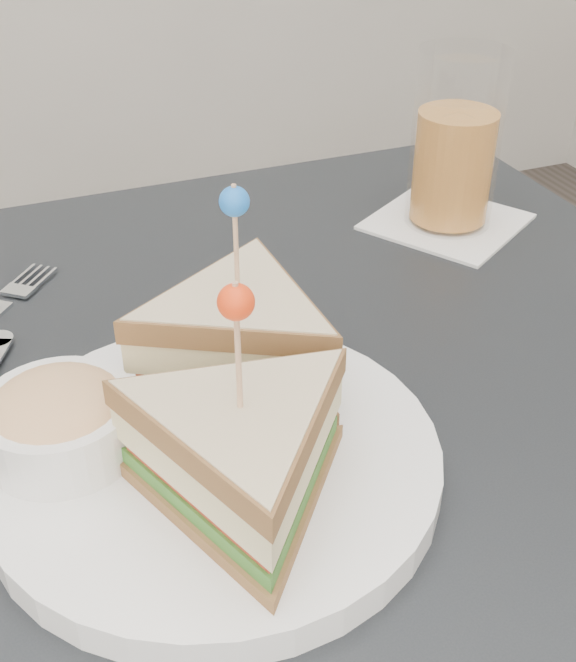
# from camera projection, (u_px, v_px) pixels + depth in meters

# --- Properties ---
(table) EXTENTS (0.80, 0.80, 0.75)m
(table) POSITION_uv_depth(u_px,v_px,m) (281.00, 477.00, 0.63)
(table) COLOR black
(table) RESTS_ON ground
(plate_meal) EXTENTS (0.37, 0.37, 0.17)m
(plate_meal) POSITION_uv_depth(u_px,v_px,m) (218.00, 409.00, 0.51)
(plate_meal) COLOR white
(plate_meal) RESTS_ON table
(drink_set) EXTENTS (0.18, 0.18, 0.17)m
(drink_set) POSITION_uv_depth(u_px,v_px,m) (455.00, 151.00, 0.78)
(drink_set) COLOR white
(drink_set) RESTS_ON table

